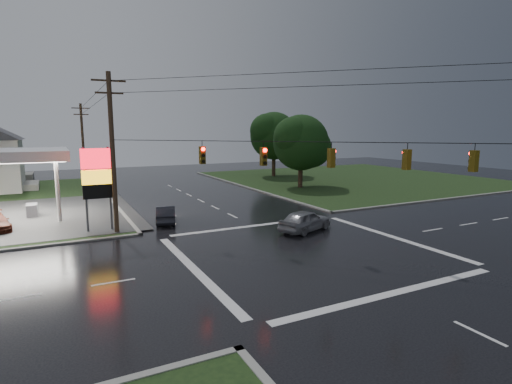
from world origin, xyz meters
name	(u,v)px	position (x,y,z in m)	size (l,w,h in m)	color
ground	(306,251)	(0.00, 0.00, 0.00)	(120.00, 120.00, 0.00)	black
grass_ne	(354,179)	(26.00, 26.00, 0.04)	(36.00, 36.00, 0.08)	black
pylon_sign	(97,176)	(-10.50, 10.50, 4.01)	(2.00, 0.35, 6.00)	#59595E
utility_pole_nw	(113,151)	(-9.50, 9.50, 5.72)	(2.20, 0.32, 11.00)	#382619
utility_pole_n	(83,143)	(-9.50, 38.00, 5.47)	(2.20, 0.32, 10.50)	#382619
traffic_signals	(309,142)	(0.02, -0.02, 6.48)	(26.87, 26.87, 1.47)	black
tree_ne_near	(302,143)	(14.14, 21.99, 5.56)	(7.99, 6.80, 8.98)	black
tree_ne_far	(275,136)	(17.15, 33.99, 6.18)	(8.46, 7.20, 9.80)	black
car_north	(166,214)	(-5.61, 11.15, 0.67)	(1.41, 4.05, 1.33)	black
car_crossing	(305,220)	(2.60, 3.98, 0.77)	(1.82, 4.52, 1.54)	gray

